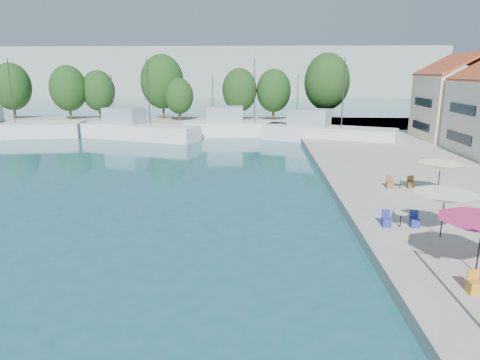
{
  "coord_description": "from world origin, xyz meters",
  "views": [
    {
      "loc": [
        0.98,
        0.8,
        8.18
      ],
      "look_at": [
        -0.13,
        26.0,
        1.78
      ],
      "focal_mm": 32.0,
      "sensor_mm": 36.0,
      "label": 1
    }
  ],
  "objects_px": {
    "trawler_02": "(137,130)",
    "trawler_04": "(324,133)",
    "trawler_03": "(240,127)",
    "umbrella_cream": "(440,167)",
    "umbrella_white": "(445,198)"
  },
  "relations": [
    {
      "from": "trawler_04",
      "to": "umbrella_cream",
      "type": "bearing_deg",
      "value": -60.45
    },
    {
      "from": "trawler_03",
      "to": "umbrella_white",
      "type": "height_order",
      "value": "trawler_03"
    },
    {
      "from": "trawler_02",
      "to": "trawler_04",
      "type": "bearing_deg",
      "value": 16.29
    },
    {
      "from": "trawler_02",
      "to": "trawler_03",
      "type": "bearing_deg",
      "value": 33.79
    },
    {
      "from": "trawler_02",
      "to": "umbrella_white",
      "type": "xyz_separation_m",
      "value": [
        23.81,
        -33.46,
        1.45
      ]
    },
    {
      "from": "trawler_02",
      "to": "trawler_03",
      "type": "relative_size",
      "value": 1.0
    },
    {
      "from": "trawler_02",
      "to": "umbrella_cream",
      "type": "bearing_deg",
      "value": -26.26
    },
    {
      "from": "trawler_03",
      "to": "trawler_04",
      "type": "xyz_separation_m",
      "value": [
        10.45,
        -4.43,
        -0.0
      ]
    },
    {
      "from": "trawler_03",
      "to": "umbrella_cream",
      "type": "height_order",
      "value": "trawler_03"
    },
    {
      "from": "umbrella_cream",
      "to": "trawler_03",
      "type": "bearing_deg",
      "value": 114.63
    },
    {
      "from": "umbrella_white",
      "to": "umbrella_cream",
      "type": "height_order",
      "value": "same"
    },
    {
      "from": "trawler_03",
      "to": "umbrella_white",
      "type": "bearing_deg",
      "value": -76.32
    },
    {
      "from": "umbrella_cream",
      "to": "trawler_04",
      "type": "bearing_deg",
      "value": 97.32
    },
    {
      "from": "trawler_03",
      "to": "trawler_04",
      "type": "distance_m",
      "value": 11.35
    },
    {
      "from": "umbrella_white",
      "to": "umbrella_cream",
      "type": "distance_m",
      "value": 7.34
    }
  ]
}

